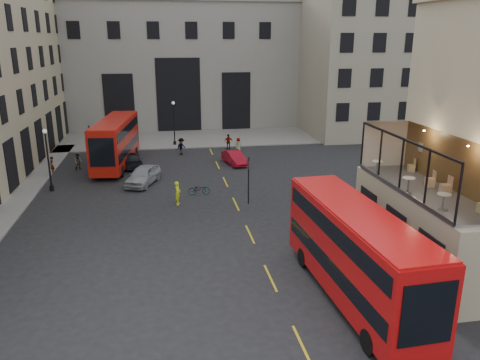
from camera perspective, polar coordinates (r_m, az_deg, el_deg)
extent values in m
plane|color=black|center=(26.50, 8.03, -11.41)|extent=(140.00, 140.00, 0.00)
cube|color=black|center=(27.47, 18.23, -6.46)|extent=(0.08, 9.20, 3.00)
cube|color=brown|center=(27.74, 24.48, 1.92)|extent=(0.04, 10.00, 2.90)
cube|color=beige|center=(31.19, 17.22, 4.21)|extent=(3.00, 0.04, 2.90)
cube|color=black|center=(26.64, 22.22, 4.84)|extent=(3.00, 10.00, 0.04)
cube|color=slate|center=(26.57, 18.80, -1.09)|extent=(0.12, 10.00, 0.18)
cube|color=black|center=(25.90, 19.37, 4.71)|extent=(0.12, 10.00, 0.10)
cube|color=beige|center=(30.30, 21.15, 3.76)|extent=(0.04, 0.45, 0.55)
cylinder|color=#FFD899|center=(25.46, 26.05, 3.75)|extent=(0.12, 0.12, 0.05)
cylinder|color=#FFD899|center=(28.74, 21.53, 5.61)|extent=(0.12, 0.12, 0.05)
cube|color=tan|center=(28.10, 21.04, -5.67)|extent=(3.00, 11.00, 4.50)
cube|color=slate|center=(27.35, 21.54, -1.21)|extent=(3.00, 10.00, 0.10)
cube|color=gray|center=(70.30, -7.79, 13.89)|extent=(34.00, 10.00, 18.00)
cube|color=gray|center=(70.40, -8.09, 20.90)|extent=(35.00, 10.60, 0.80)
cube|color=black|center=(65.60, -7.49, 10.19)|extent=(6.00, 0.12, 10.00)
cube|color=black|center=(65.92, -14.50, 8.96)|extent=(4.00, 0.12, 8.00)
cube|color=black|center=(66.50, -0.46, 9.55)|extent=(4.00, 0.12, 8.00)
cube|color=gray|center=(67.99, 14.71, 14.26)|extent=(16.00, 18.00, 20.00)
cube|color=slate|center=(61.46, -8.06, 5.05)|extent=(40.00, 12.00, 0.12)
cylinder|color=black|center=(36.49, 1.03, -0.81)|extent=(0.10, 0.10, 2.80)
imported|color=black|center=(35.96, 1.04, 2.08)|extent=(0.16, 0.20, 1.00)
cylinder|color=black|center=(51.94, -17.75, 3.75)|extent=(0.10, 0.10, 2.80)
imported|color=black|center=(51.57, -17.94, 5.80)|extent=(0.16, 0.20, 1.00)
cylinder|color=black|center=(42.49, -22.31, 2.01)|extent=(0.14, 0.14, 5.00)
cylinder|color=black|center=(43.07, -21.98, -0.88)|extent=(0.36, 0.36, 0.50)
sphere|color=silver|center=(41.95, -22.71, 5.51)|extent=(0.36, 0.36, 0.36)
cylinder|color=black|center=(57.07, -8.03, 6.64)|extent=(0.14, 0.14, 5.00)
cylinder|color=black|center=(57.50, -7.94, 4.44)|extent=(0.36, 0.36, 0.50)
sphere|color=silver|center=(56.66, -8.14, 9.28)|extent=(0.36, 0.36, 0.36)
cube|color=red|center=(23.68, 13.86, -8.53)|extent=(3.28, 11.93, 4.18)
cube|color=black|center=(23.94, 13.76, -9.81)|extent=(3.29, 11.28, 0.86)
cube|color=black|center=(23.17, 14.08, -5.65)|extent=(3.29, 11.28, 0.86)
cube|color=red|center=(22.87, 14.23, -3.71)|extent=(3.16, 11.68, 0.13)
cylinder|color=black|center=(27.19, 7.71, -9.35)|extent=(0.36, 1.09, 1.07)
cylinder|color=black|center=(28.07, 12.46, -8.74)|extent=(0.36, 1.09, 1.07)
cylinder|color=black|center=(21.01, 15.46, -18.49)|extent=(0.36, 1.09, 1.07)
cylinder|color=black|center=(22.13, 21.33, -17.10)|extent=(0.36, 1.09, 1.07)
cube|color=#B7160C|center=(48.93, -14.92, 4.59)|extent=(4.05, 12.13, 4.22)
cube|color=black|center=(49.05, -14.87, 3.91)|extent=(4.02, 11.49, 0.87)
cube|color=black|center=(48.68, -15.03, 6.08)|extent=(4.02, 11.49, 0.87)
cube|color=#B7160C|center=(48.53, -15.11, 7.06)|extent=(3.92, 11.88, 0.13)
cylinder|color=black|center=(53.25, -15.25, 3.32)|extent=(0.43, 1.11, 1.08)
cylinder|color=black|center=(52.77, -12.63, 3.39)|extent=(0.43, 1.11, 1.08)
cylinder|color=black|center=(45.73, -17.27, 0.97)|extent=(0.43, 1.11, 1.08)
cylinder|color=black|center=(45.18, -14.24, 1.02)|extent=(0.43, 1.11, 1.08)
imported|color=#97999E|center=(42.41, -11.75, 0.56)|extent=(3.53, 5.22, 1.65)
imported|color=maroon|center=(48.29, -0.70, 2.74)|extent=(2.33, 4.38, 1.37)
imported|color=black|center=(48.67, -13.24, 2.43)|extent=(2.92, 5.20, 1.42)
imported|color=gray|center=(39.08, -5.02, -1.11)|extent=(1.77, 0.71, 0.91)
imported|color=#EDFE1A|center=(36.79, -7.61, -1.58)|extent=(0.57, 0.75, 1.86)
imported|color=gray|center=(48.89, -19.11, 2.12)|extent=(0.81, 0.64, 1.61)
imported|color=gray|center=(52.61, -7.17, 4.07)|extent=(1.35, 1.34, 1.87)
imported|color=gray|center=(54.89, -1.42, 4.68)|extent=(1.09, 0.58, 1.78)
imported|color=gray|center=(53.92, -0.21, 4.35)|extent=(0.91, 0.85, 1.56)
imported|color=gray|center=(48.40, -21.96, 1.69)|extent=(0.48, 0.65, 1.63)
cylinder|color=beige|center=(24.26, 23.65, -1.60)|extent=(0.65, 0.65, 0.04)
cylinder|color=slate|center=(24.38, 23.54, -2.46)|extent=(0.09, 0.09, 0.76)
cylinder|color=slate|center=(24.50, 23.44, -3.31)|extent=(0.47, 0.47, 0.03)
cylinder|color=white|center=(26.34, 19.91, 0.25)|extent=(0.66, 0.66, 0.04)
cylinder|color=slate|center=(26.45, 19.82, -0.57)|extent=(0.09, 0.09, 0.77)
cylinder|color=slate|center=(26.56, 19.74, -1.38)|extent=(0.48, 0.48, 0.03)
cylinder|color=white|center=(29.53, 16.42, 2.22)|extent=(0.62, 0.62, 0.04)
cylinder|color=slate|center=(29.63, 16.36, 1.52)|extent=(0.08, 0.08, 0.73)
cylinder|color=slate|center=(29.72, 16.30, 0.83)|extent=(0.46, 0.46, 0.03)
cube|color=tan|center=(26.96, 23.75, -1.03)|extent=(0.51, 0.51, 0.51)
cube|color=tan|center=(26.94, 24.27, -0.04)|extent=(0.08, 0.48, 0.45)
cube|color=#DEB080|center=(27.91, 22.13, -0.29)|extent=(0.53, 0.53, 0.48)
cube|color=#DEB080|center=(27.87, 22.62, 0.60)|extent=(0.13, 0.45, 0.43)
cube|color=tan|center=(30.76, 20.14, 1.39)|extent=(0.48, 0.48, 0.43)
cube|color=tan|center=(30.72, 20.54, 2.11)|extent=(0.13, 0.40, 0.38)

